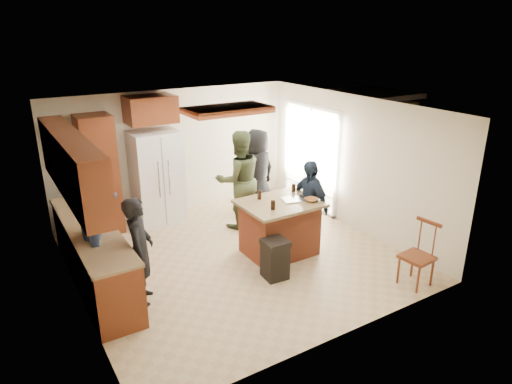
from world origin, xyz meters
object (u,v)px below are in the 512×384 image
kitchen_island (279,227)px  trash_bin (275,259)px  spindle_chair (418,257)px  refrigerator (157,177)px  person_front_left (140,251)px  person_side_right (309,204)px  person_behind_left (239,180)px  person_behind_right (257,172)px  person_counter (99,240)px

kitchen_island → trash_bin: size_ratio=2.03×
kitchen_island → spindle_chair: (1.17, -1.90, -0.02)m
refrigerator → spindle_chair: bearing=-60.6°
kitchen_island → person_front_left: bearing=-175.8°
refrigerator → trash_bin: (0.72, -3.01, -0.58)m
person_side_right → spindle_chair: size_ratio=1.55×
person_behind_left → trash_bin: size_ratio=2.98×
spindle_chair → kitchen_island: bearing=121.7°
person_front_left → person_side_right: size_ratio=1.00×
trash_bin → kitchen_island: bearing=51.1°
person_behind_right → refrigerator: bearing=-27.7°
person_side_right → person_counter: person_counter is taller
person_behind_left → spindle_chair: bearing=118.8°
person_behind_left → spindle_chair: person_behind_left is taller
person_behind_right → trash_bin: 2.72m
spindle_chair → person_front_left: bearing=154.5°
person_side_right → trash_bin: bearing=-62.0°
person_behind_right → spindle_chair: (0.52, -3.66, -0.42)m
person_front_left → person_side_right: (3.05, 0.18, -0.00)m
person_behind_right → refrigerator: 1.99m
person_counter → person_behind_left: bearing=-67.2°
trash_bin → spindle_chair: bearing=-36.8°
person_behind_right → person_behind_left: bearing=23.6°
refrigerator → kitchen_island: 2.71m
person_behind_right → refrigerator: size_ratio=0.97×
refrigerator → person_side_right: bearing=-52.0°
person_front_left → person_counter: size_ratio=0.92×
trash_bin → person_behind_right: bearing=64.1°
person_behind_left → person_counter: person_behind_left is taller
person_front_left → trash_bin: bearing=-80.5°
person_counter → refrigerator: 2.64m
refrigerator → kitchen_island: bearing=-62.5°
person_behind_left → person_behind_right: size_ratio=1.08×
person_behind_right → person_front_left: bearing=22.5°
kitchen_island → person_counter: bearing=174.2°
person_counter → person_side_right: bearing=-92.0°
person_front_left → person_counter: person_counter is taller
kitchen_island → trash_bin: bearing=-128.9°
kitchen_island → spindle_chair: size_ratio=1.29×
trash_bin → person_side_right: bearing=29.5°
person_side_right → spindle_chair: 2.01m
spindle_chair → person_counter: bearing=151.5°
person_counter → kitchen_island: bearing=-93.0°
person_front_left → person_behind_left: 2.84m
person_behind_right → kitchen_island: size_ratio=1.36×
person_behind_left → spindle_chair: (1.20, -3.22, -0.48)m
person_front_left → refrigerator: size_ratio=0.86×
person_front_left → person_behind_left: bearing=-35.2°
refrigerator → trash_bin: 3.15m
person_counter → trash_bin: 2.57m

